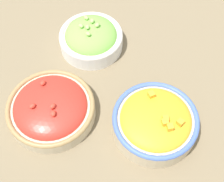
{
  "coord_description": "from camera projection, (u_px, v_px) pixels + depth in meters",
  "views": [
    {
      "loc": [
        -0.17,
        0.36,
        0.67
      ],
      "look_at": [
        0.0,
        0.0,
        0.03
      ],
      "focal_mm": 50.0,
      "sensor_mm": 36.0,
      "label": 1
    }
  ],
  "objects": [
    {
      "name": "ground_plane",
      "position": [
        112.0,
        97.0,
        0.78
      ],
      "size": [
        3.0,
        3.0,
        0.0
      ],
      "primitive_type": "plane",
      "color": "#75664C"
    },
    {
      "name": "bowl_cherry_tomatoes",
      "position": [
        51.0,
        108.0,
        0.74
      ],
      "size": [
        0.21,
        0.21,
        0.07
      ],
      "color": "beige",
      "rests_on": "ground_plane"
    },
    {
      "name": "bowl_squash",
      "position": [
        155.0,
        122.0,
        0.71
      ],
      "size": [
        0.2,
        0.2,
        0.08
      ],
      "color": "beige",
      "rests_on": "ground_plane"
    },
    {
      "name": "bowl_lettuce",
      "position": [
        91.0,
        38.0,
        0.84
      ],
      "size": [
        0.17,
        0.17,
        0.09
      ],
      "color": "white",
      "rests_on": "ground_plane"
    }
  ]
}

